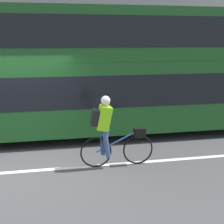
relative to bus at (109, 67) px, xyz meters
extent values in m
plane|color=#424244|center=(-2.45, -2.48, -2.06)|extent=(80.00, 80.00, 0.00)
cube|color=silver|center=(-2.45, -2.54, -2.06)|extent=(50.00, 0.14, 0.01)
cube|color=#A8A399|center=(-2.45, 3.19, -2.00)|extent=(60.00, 1.96, 0.14)
cube|color=#9E9EA3|center=(-2.45, 4.32, 1.20)|extent=(60.00, 0.30, 6.52)
cylinder|color=black|center=(3.07, 0.00, -1.61)|extent=(0.90, 0.30, 0.90)
cylinder|color=black|center=(-3.07, 0.00, -1.61)|extent=(0.90, 0.30, 0.90)
cube|color=#194C1E|center=(0.00, 0.00, -0.80)|extent=(9.90, 2.45, 1.99)
cube|color=black|center=(0.00, 0.00, -0.56)|extent=(9.51, 2.47, 0.88)
cube|color=#194C1E|center=(0.00, 0.00, 0.94)|extent=(9.90, 2.35, 1.47)
cube|color=black|center=(0.00, 0.00, 1.01)|extent=(9.51, 2.37, 0.82)
torus|color=black|center=(0.18, -2.61, -1.70)|extent=(0.72, 0.04, 0.72)
torus|color=black|center=(-0.81, -2.61, -1.70)|extent=(0.72, 0.04, 0.72)
cylinder|color=#2D4C8C|center=(-0.32, -2.61, -1.47)|extent=(1.01, 0.03, 0.49)
cylinder|color=#2D4C8C|center=(-0.69, -2.61, -1.44)|extent=(0.03, 0.03, 0.53)
cube|color=black|center=(0.21, -2.61, -1.29)|extent=(0.26, 0.16, 0.22)
cube|color=#8CE019|center=(-0.62, -2.61, -0.90)|extent=(0.37, 0.32, 0.58)
cube|color=black|center=(-0.82, -2.61, -0.88)|extent=(0.21, 0.26, 0.38)
cylinder|color=#384C7A|center=(-0.58, -2.52, -1.49)|extent=(0.22, 0.11, 0.65)
cylinder|color=#384C7A|center=(-0.58, -2.70, -1.49)|extent=(0.20, 0.11, 0.65)
sphere|color=tan|center=(-0.58, -2.61, -0.55)|extent=(0.19, 0.19, 0.19)
sphere|color=silver|center=(-0.58, -2.61, -0.50)|extent=(0.21, 0.21, 0.21)
cylinder|color=#515156|center=(4.65, 3.09, -1.45)|extent=(0.50, 0.50, 0.96)
camera|label=1|loc=(-1.76, -9.27, 0.83)|focal=50.00mm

